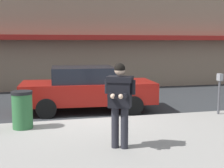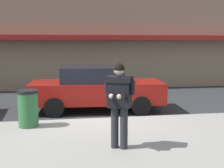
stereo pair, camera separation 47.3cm
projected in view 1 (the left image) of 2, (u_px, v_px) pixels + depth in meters
name	position (u px, v px, depth m)	size (l,w,h in m)	color
ground_plane	(86.00, 122.00, 9.37)	(80.00, 80.00, 0.00)	#2B2D30
sidewalk	(151.00, 147.00, 6.86)	(32.00, 5.30, 0.14)	gray
curb_paint_line	(117.00, 119.00, 9.66)	(28.00, 0.12, 0.01)	silver
parked_sedan_mid	(87.00, 88.00, 10.71)	(4.62, 2.18, 1.54)	maroon
man_texting_on_phone	(120.00, 96.00, 6.46)	(0.63, 0.65, 1.81)	#23232B
parking_meter	(219.00, 88.00, 9.64)	(0.12, 0.18, 1.27)	#4C4C51
trash_bin	(22.00, 110.00, 8.07)	(0.55, 0.55, 0.98)	#2D6638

